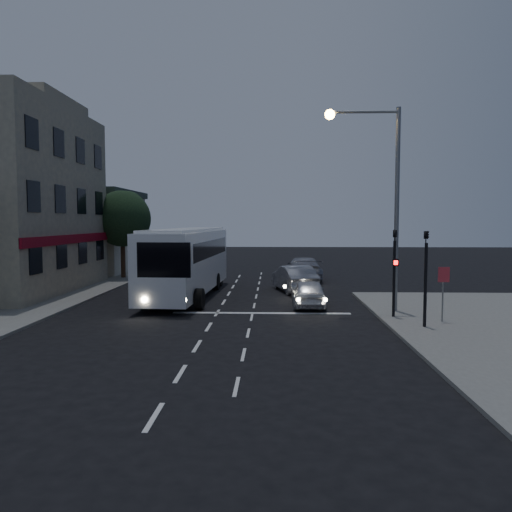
{
  "coord_description": "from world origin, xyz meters",
  "views": [
    {
      "loc": [
        2.5,
        -20.19,
        4.13
      ],
      "look_at": [
        1.57,
        7.46,
        2.2
      ],
      "focal_mm": 35.0,
      "sensor_mm": 36.0,
      "label": 1
    }
  ],
  "objects_px": {
    "car_suv": "(309,293)",
    "traffic_signal_side": "(426,267)",
    "regulatory_sign": "(443,285)",
    "streetlight": "(382,185)",
    "car_sedan_a": "(294,279)",
    "car_sedan_b": "(303,268)",
    "tour_bus": "(188,260)",
    "traffic_signal_main": "(394,262)",
    "street_tree": "(122,216)"
  },
  "relations": [
    {
      "from": "car_suv",
      "to": "traffic_signal_side",
      "type": "height_order",
      "value": "traffic_signal_side"
    },
    {
      "from": "traffic_signal_side",
      "to": "regulatory_sign",
      "type": "height_order",
      "value": "traffic_signal_side"
    },
    {
      "from": "streetlight",
      "to": "car_sedan_a",
      "type": "bearing_deg",
      "value": 118.46
    },
    {
      "from": "regulatory_sign",
      "to": "streetlight",
      "type": "height_order",
      "value": "streetlight"
    },
    {
      "from": "car_sedan_b",
      "to": "regulatory_sign",
      "type": "relative_size",
      "value": 2.5
    },
    {
      "from": "traffic_signal_side",
      "to": "regulatory_sign",
      "type": "xyz_separation_m",
      "value": [
        1.0,
        0.96,
        -0.82
      ]
    },
    {
      "from": "tour_bus",
      "to": "car_sedan_b",
      "type": "xyz_separation_m",
      "value": [
        6.86,
        8.05,
        -1.22
      ]
    },
    {
      "from": "car_sedan_a",
      "to": "traffic_signal_main",
      "type": "distance_m",
      "value": 9.07
    },
    {
      "from": "car_sedan_a",
      "to": "regulatory_sign",
      "type": "height_order",
      "value": "regulatory_sign"
    },
    {
      "from": "car_sedan_a",
      "to": "regulatory_sign",
      "type": "xyz_separation_m",
      "value": [
        5.55,
        -9.06,
        0.82
      ]
    },
    {
      "from": "car_sedan_b",
      "to": "traffic_signal_main",
      "type": "height_order",
      "value": "traffic_signal_main"
    },
    {
      "from": "car_sedan_b",
      "to": "traffic_signal_main",
      "type": "xyz_separation_m",
      "value": [
        2.92,
        -14.27,
        1.62
      ]
    },
    {
      "from": "car_sedan_a",
      "to": "traffic_signal_main",
      "type": "xyz_separation_m",
      "value": [
        3.85,
        -8.05,
        1.64
      ]
    },
    {
      "from": "traffic_signal_main",
      "to": "street_tree",
      "type": "distance_m",
      "value": 21.38
    },
    {
      "from": "car_suv",
      "to": "traffic_signal_main",
      "type": "xyz_separation_m",
      "value": [
        3.36,
        -3.02,
        1.76
      ]
    },
    {
      "from": "car_sedan_a",
      "to": "street_tree",
      "type": "relative_size",
      "value": 0.76
    },
    {
      "from": "streetlight",
      "to": "car_suv",
      "type": "bearing_deg",
      "value": 152.7
    },
    {
      "from": "tour_bus",
      "to": "car_sedan_b",
      "type": "bearing_deg",
      "value": 52.49
    },
    {
      "from": "car_sedan_a",
      "to": "car_sedan_b",
      "type": "relative_size",
      "value": 0.86
    },
    {
      "from": "streetlight",
      "to": "tour_bus",
      "type": "bearing_deg",
      "value": 153.28
    },
    {
      "from": "tour_bus",
      "to": "streetlight",
      "type": "xyz_separation_m",
      "value": [
        9.52,
        -4.79,
        3.72
      ]
    },
    {
      "from": "car_suv",
      "to": "traffic_signal_main",
      "type": "relative_size",
      "value": 0.95
    },
    {
      "from": "tour_bus",
      "to": "car_sedan_a",
      "type": "xyz_separation_m",
      "value": [
        5.93,
        1.83,
        -1.24
      ]
    },
    {
      "from": "street_tree",
      "to": "regulatory_sign",
      "type": "bearing_deg",
      "value": -41.08
    },
    {
      "from": "car_suv",
      "to": "car_sedan_b",
      "type": "relative_size",
      "value": 0.71
    },
    {
      "from": "traffic_signal_main",
      "to": "streetlight",
      "type": "bearing_deg",
      "value": 100.2
    },
    {
      "from": "regulatory_sign",
      "to": "street_tree",
      "type": "distance_m",
      "value": 23.4
    },
    {
      "from": "street_tree",
      "to": "car_sedan_a",
      "type": "bearing_deg",
      "value": -27.4
    },
    {
      "from": "tour_bus",
      "to": "regulatory_sign",
      "type": "bearing_deg",
      "value": -29.3
    },
    {
      "from": "traffic_signal_side",
      "to": "streetlight",
      "type": "distance_m",
      "value": 4.84
    },
    {
      "from": "regulatory_sign",
      "to": "car_suv",
      "type": "bearing_deg",
      "value": 141.4
    },
    {
      "from": "tour_bus",
      "to": "car_sedan_a",
      "type": "relative_size",
      "value": 2.59
    },
    {
      "from": "car_sedan_a",
      "to": "tour_bus",
      "type": "bearing_deg",
      "value": 3.39
    },
    {
      "from": "regulatory_sign",
      "to": "streetlight",
      "type": "relative_size",
      "value": 0.24
    },
    {
      "from": "tour_bus",
      "to": "car_sedan_b",
      "type": "height_order",
      "value": "tour_bus"
    },
    {
      "from": "traffic_signal_side",
      "to": "street_tree",
      "type": "relative_size",
      "value": 0.66
    },
    {
      "from": "street_tree",
      "to": "car_sedan_b",
      "type": "bearing_deg",
      "value": 0.09
    },
    {
      "from": "traffic_signal_main",
      "to": "regulatory_sign",
      "type": "bearing_deg",
      "value": -30.84
    },
    {
      "from": "tour_bus",
      "to": "traffic_signal_side",
      "type": "height_order",
      "value": "traffic_signal_side"
    },
    {
      "from": "regulatory_sign",
      "to": "traffic_signal_main",
      "type": "bearing_deg",
      "value": 149.16
    },
    {
      "from": "streetlight",
      "to": "traffic_signal_main",
      "type": "bearing_deg",
      "value": -79.8
    },
    {
      "from": "car_sedan_a",
      "to": "car_sedan_b",
      "type": "xyz_separation_m",
      "value": [
        0.93,
        6.22,
        0.02
      ]
    },
    {
      "from": "car_suv",
      "to": "regulatory_sign",
      "type": "xyz_separation_m",
      "value": [
        5.06,
        -4.04,
        0.93
      ]
    },
    {
      "from": "traffic_signal_main",
      "to": "street_tree",
      "type": "relative_size",
      "value": 0.66
    },
    {
      "from": "car_sedan_a",
      "to": "car_suv",
      "type": "bearing_deg",
      "value": 81.78
    },
    {
      "from": "car_sedan_a",
      "to": "streetlight",
      "type": "xyz_separation_m",
      "value": [
        3.59,
        -6.62,
        4.95
      ]
    },
    {
      "from": "car_suv",
      "to": "street_tree",
      "type": "height_order",
      "value": "street_tree"
    },
    {
      "from": "car_sedan_b",
      "to": "street_tree",
      "type": "xyz_separation_m",
      "value": [
        -12.89,
        -0.02,
        3.7
      ]
    },
    {
      "from": "traffic_signal_side",
      "to": "car_sedan_b",
      "type": "bearing_deg",
      "value": 102.55
    },
    {
      "from": "car_sedan_a",
      "to": "traffic_signal_main",
      "type": "relative_size",
      "value": 1.15
    }
  ]
}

